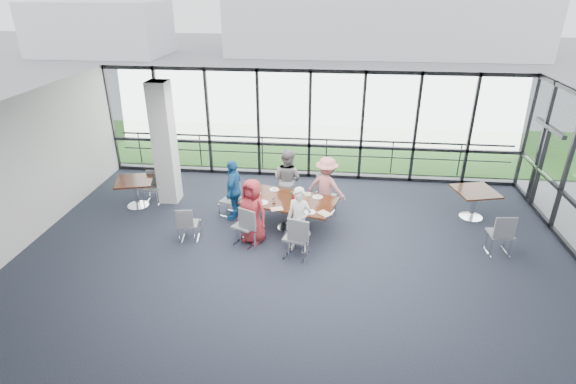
# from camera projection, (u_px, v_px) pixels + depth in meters

# --- Properties ---
(floor) EXTENTS (12.00, 10.00, 0.02)m
(floor) POSITION_uv_depth(u_px,v_px,m) (292.00, 273.00, 9.14)
(floor) COLOR #1F2432
(floor) RESTS_ON ground
(ceiling) EXTENTS (12.00, 10.00, 0.04)m
(ceiling) POSITION_uv_depth(u_px,v_px,m) (293.00, 120.00, 7.78)
(ceiling) COLOR white
(ceiling) RESTS_ON ground
(curtain_wall_back) EXTENTS (12.00, 0.10, 3.20)m
(curtain_wall_back) POSITION_uv_depth(u_px,v_px,m) (310.00, 126.00, 12.95)
(curtain_wall_back) COLOR white
(curtain_wall_back) RESTS_ON ground
(exit_door) EXTENTS (0.12, 1.60, 2.10)m
(exit_door) POSITION_uv_depth(u_px,v_px,m) (540.00, 168.00, 11.47)
(exit_door) COLOR black
(exit_door) RESTS_ON ground
(structural_column) EXTENTS (0.50, 0.50, 3.20)m
(structural_column) POSITION_uv_depth(u_px,v_px,m) (165.00, 144.00, 11.51)
(structural_column) COLOR silver
(structural_column) RESTS_ON ground
(apron) EXTENTS (80.00, 70.00, 0.02)m
(apron) POSITION_uv_depth(u_px,v_px,m) (317.00, 128.00, 18.14)
(apron) COLOR gray
(apron) RESTS_ON ground
(grass_strip) EXTENTS (80.00, 5.00, 0.01)m
(grass_strip) POSITION_uv_depth(u_px,v_px,m) (314.00, 144.00, 16.33)
(grass_strip) COLOR #28591F
(grass_strip) RESTS_ON ground
(hangar_main) EXTENTS (24.00, 10.00, 6.00)m
(hangar_main) POSITION_uv_depth(u_px,v_px,m) (381.00, 13.00, 36.24)
(hangar_main) COLOR silver
(hangar_main) RESTS_ON ground
(hangar_aux) EXTENTS (10.00, 6.00, 4.00)m
(hangar_aux) POSITION_uv_depth(u_px,v_px,m) (100.00, 28.00, 35.23)
(hangar_aux) COLOR silver
(hangar_aux) RESTS_ON ground
(guard_rail) EXTENTS (12.00, 0.06, 0.06)m
(guard_rail) POSITION_uv_depth(u_px,v_px,m) (310.00, 154.00, 13.96)
(guard_rail) COLOR #2D2D33
(guard_rail) RESTS_ON ground
(main_table) EXTENTS (2.36, 1.69, 0.75)m
(main_table) POSITION_uv_depth(u_px,v_px,m) (289.00, 204.00, 10.52)
(main_table) COLOR #37170F
(main_table) RESTS_ON ground
(side_table_left) EXTENTS (1.12, 1.12, 0.75)m
(side_table_left) POSITION_uv_depth(u_px,v_px,m) (135.00, 184.00, 11.57)
(side_table_left) COLOR #37170F
(side_table_left) RESTS_ON ground
(side_table_right) EXTENTS (1.15, 1.15, 0.75)m
(side_table_right) POSITION_uv_depth(u_px,v_px,m) (475.00, 194.00, 11.00)
(side_table_right) COLOR #37170F
(side_table_right) RESTS_ON ground
(diner_near_left) EXTENTS (0.87, 0.75, 1.52)m
(diner_near_left) POSITION_uv_depth(u_px,v_px,m) (252.00, 211.00, 9.95)
(diner_near_left) COLOR #AD2A32
(diner_near_left) RESTS_ON ground
(diner_near_right) EXTENTS (0.63, 0.52, 1.50)m
(diner_near_right) POSITION_uv_depth(u_px,v_px,m) (299.00, 220.00, 9.59)
(diner_near_right) COLOR white
(diner_near_right) RESTS_ON ground
(diner_far_left) EXTENTS (0.94, 0.82, 1.64)m
(diner_far_left) POSITION_uv_depth(u_px,v_px,m) (287.00, 180.00, 11.38)
(diner_far_left) COLOR gray
(diner_far_left) RESTS_ON ground
(diner_far_right) EXTENTS (1.12, 0.87, 1.55)m
(diner_far_right) POSITION_uv_depth(u_px,v_px,m) (326.00, 187.00, 11.08)
(diner_far_right) COLOR #E08381
(diner_far_right) RESTS_ON ground
(diner_end) EXTENTS (0.59, 0.95, 1.54)m
(diner_end) POSITION_uv_depth(u_px,v_px,m) (234.00, 190.00, 10.94)
(diner_end) COLOR #1B5B99
(diner_end) RESTS_ON ground
(chair_main_nl) EXTENTS (0.61, 0.61, 0.93)m
(chair_main_nl) POSITION_uv_depth(u_px,v_px,m) (245.00, 226.00, 9.96)
(chair_main_nl) COLOR gray
(chair_main_nl) RESTS_ON ground
(chair_main_nr) EXTENTS (0.59, 0.59, 0.98)m
(chair_main_nr) POSITION_uv_depth(u_px,v_px,m) (296.00, 237.00, 9.47)
(chair_main_nr) COLOR gray
(chair_main_nr) RESTS_ON ground
(chair_main_fl) EXTENTS (0.54, 0.54, 0.82)m
(chair_main_fl) POSITION_uv_depth(u_px,v_px,m) (285.00, 191.00, 11.72)
(chair_main_fl) COLOR gray
(chair_main_fl) RESTS_ON ground
(chair_main_fr) EXTENTS (0.58, 0.58, 0.89)m
(chair_main_fr) POSITION_uv_depth(u_px,v_px,m) (326.00, 196.00, 11.36)
(chair_main_fr) COLOR gray
(chair_main_fr) RESTS_ON ground
(chair_main_end) EXTENTS (0.51, 0.51, 0.82)m
(chair_main_end) POSITION_uv_depth(u_px,v_px,m) (230.00, 200.00, 11.23)
(chair_main_end) COLOR gray
(chair_main_end) RESTS_ON ground
(chair_spare_la) EXTENTS (0.46, 0.46, 0.81)m
(chair_spare_la) POSITION_uv_depth(u_px,v_px,m) (189.00, 224.00, 10.16)
(chair_spare_la) COLOR gray
(chair_spare_la) RESTS_ON ground
(chair_spare_lb) EXTENTS (0.43, 0.43, 0.84)m
(chair_spare_lb) POSITION_uv_depth(u_px,v_px,m) (152.00, 188.00, 11.86)
(chair_spare_lb) COLOR gray
(chair_spare_lb) RESTS_ON ground
(chair_spare_r) EXTENTS (0.51, 0.51, 0.96)m
(chair_spare_r) POSITION_uv_depth(u_px,v_px,m) (500.00, 234.00, 9.60)
(chair_spare_r) COLOR gray
(chair_spare_r) RESTS_ON ground
(plate_nl) EXTENTS (0.28, 0.28, 0.01)m
(plate_nl) POSITION_uv_depth(u_px,v_px,m) (262.00, 203.00, 10.34)
(plate_nl) COLOR white
(plate_nl) RESTS_ON main_table
(plate_nr) EXTENTS (0.26, 0.26, 0.01)m
(plate_nr) POSITION_uv_depth(u_px,v_px,m) (310.00, 212.00, 9.91)
(plate_nr) COLOR white
(plate_nr) RESTS_ON main_table
(plate_fl) EXTENTS (0.24, 0.24, 0.01)m
(plate_fl) POSITION_uv_depth(u_px,v_px,m) (274.00, 190.00, 10.98)
(plate_fl) COLOR white
(plate_fl) RESTS_ON main_table
(plate_fr) EXTENTS (0.25, 0.25, 0.01)m
(plate_fr) POSITION_uv_depth(u_px,v_px,m) (318.00, 197.00, 10.61)
(plate_fr) COLOR white
(plate_fr) RESTS_ON main_table
(plate_end) EXTENTS (0.24, 0.24, 0.01)m
(plate_end) POSITION_uv_depth(u_px,v_px,m) (256.00, 193.00, 10.78)
(plate_end) COLOR white
(plate_end) RESTS_ON main_table
(tumbler_a) EXTENTS (0.07, 0.07, 0.15)m
(tumbler_a) POSITION_uv_depth(u_px,v_px,m) (274.00, 201.00, 10.27)
(tumbler_a) COLOR white
(tumbler_a) RESTS_ON main_table
(tumbler_b) EXTENTS (0.07, 0.07, 0.14)m
(tumbler_b) POSITION_uv_depth(u_px,v_px,m) (300.00, 204.00, 10.13)
(tumbler_b) COLOR white
(tumbler_b) RESTS_ON main_table
(tumbler_c) EXTENTS (0.07, 0.07, 0.14)m
(tumbler_c) POSITION_uv_depth(u_px,v_px,m) (296.00, 194.00, 10.62)
(tumbler_c) COLOR white
(tumbler_c) RESTS_ON main_table
(tumbler_d) EXTENTS (0.07, 0.07, 0.15)m
(tumbler_d) POSITION_uv_depth(u_px,v_px,m) (258.00, 195.00, 10.55)
(tumbler_d) COLOR white
(tumbler_d) RESTS_ON main_table
(menu_a) EXTENTS (0.33, 0.28, 0.00)m
(menu_a) POSITION_uv_depth(u_px,v_px,m) (277.00, 209.00, 10.07)
(menu_a) COLOR silver
(menu_a) RESTS_ON main_table
(menu_b) EXTENTS (0.37, 0.37, 0.00)m
(menu_b) POSITION_uv_depth(u_px,v_px,m) (324.00, 213.00, 9.87)
(menu_b) COLOR silver
(menu_b) RESTS_ON main_table
(menu_c) EXTENTS (0.31, 0.22, 0.00)m
(menu_c) POSITION_uv_depth(u_px,v_px,m) (304.00, 194.00, 10.78)
(menu_c) COLOR silver
(menu_c) RESTS_ON main_table
(condiment_caddy) EXTENTS (0.10, 0.07, 0.04)m
(condiment_caddy) POSITION_uv_depth(u_px,v_px,m) (294.00, 199.00, 10.49)
(condiment_caddy) COLOR black
(condiment_caddy) RESTS_ON main_table
(ketchup_bottle) EXTENTS (0.06, 0.06, 0.18)m
(ketchup_bottle) POSITION_uv_depth(u_px,v_px,m) (293.00, 197.00, 10.43)
(ketchup_bottle) COLOR maroon
(ketchup_bottle) RESTS_ON main_table
(green_bottle) EXTENTS (0.05, 0.05, 0.20)m
(green_bottle) POSITION_uv_depth(u_px,v_px,m) (292.00, 196.00, 10.46)
(green_bottle) COLOR #207537
(green_bottle) RESTS_ON main_table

